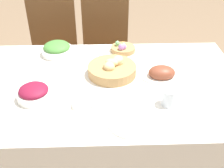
{
  "coord_description": "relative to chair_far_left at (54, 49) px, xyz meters",
  "views": [
    {
      "loc": [
        -0.04,
        -1.42,
        1.68
      ],
      "look_at": [
        0.0,
        -0.08,
        0.77
      ],
      "focal_mm": 45.0,
      "sensor_mm": 36.0,
      "label": 1
    }
  ],
  "objects": [
    {
      "name": "ground_plane",
      "position": [
        0.49,
        -0.88,
        -0.51
      ],
      "size": [
        12.0,
        12.0,
        0.0
      ],
      "primitive_type": "plane",
      "color": "#7F664C"
    },
    {
      "name": "fork",
      "position": [
        0.44,
        -1.25,
        0.22
      ],
      "size": [
        0.01,
        0.18,
        0.0
      ],
      "rotation": [
        0.0,
        0.0,
        0.02
      ],
      "color": "silver",
      "rests_on": "dining_table"
    },
    {
      "name": "beet_salad_bowl",
      "position": [
        0.06,
        -1.03,
        0.26
      ],
      "size": [
        0.19,
        0.19,
        0.08
      ],
      "color": "white",
      "rests_on": "dining_table"
    },
    {
      "name": "egg_basket",
      "position": [
        0.59,
        -0.48,
        0.24
      ],
      "size": [
        0.18,
        0.18,
        0.08
      ],
      "color": "#AD8451",
      "rests_on": "dining_table"
    },
    {
      "name": "spoon",
      "position": [
        0.75,
        -1.25,
        0.22
      ],
      "size": [
        0.01,
        0.18,
        0.0
      ],
      "rotation": [
        0.0,
        0.0,
        -0.02
      ],
      "color": "silver",
      "rests_on": "dining_table"
    },
    {
      "name": "chair_far_center",
      "position": [
        0.46,
        0.0,
        0.0
      ],
      "size": [
        0.44,
        0.44,
        0.96
      ],
      "rotation": [
        0.0,
        0.0,
        -0.06
      ],
      "color": "brown",
      "rests_on": "ground"
    },
    {
      "name": "chair_far_left",
      "position": [
        0.0,
        0.0,
        0.0
      ],
      "size": [
        0.46,
        0.46,
        0.96
      ],
      "rotation": [
        0.0,
        0.0,
        0.1
      ],
      "color": "brown",
      "rests_on": "ground"
    },
    {
      "name": "dinner_plate",
      "position": [
        0.58,
        -1.25,
        0.22
      ],
      "size": [
        0.23,
        0.23,
        0.01
      ],
      "color": "white",
      "rests_on": "dining_table"
    },
    {
      "name": "drinking_cup",
      "position": [
        0.8,
        -1.11,
        0.26
      ],
      "size": [
        0.08,
        0.08,
        0.1
      ],
      "color": "silver",
      "rests_on": "dining_table"
    },
    {
      "name": "dining_table",
      "position": [
        0.49,
        -0.88,
        -0.15
      ],
      "size": [
        1.64,
        1.04,
        0.73
      ],
      "color": "white",
      "rests_on": "ground"
    },
    {
      "name": "ham_platter",
      "position": [
        0.81,
        -0.84,
        0.24
      ],
      "size": [
        0.26,
        0.18,
        0.09
      ],
      "color": "white",
      "rests_on": "dining_table"
    },
    {
      "name": "green_salad_bowl",
      "position": [
        0.12,
        -0.5,
        0.26
      ],
      "size": [
        0.22,
        0.22,
        0.09
      ],
      "color": "white",
      "rests_on": "dining_table"
    },
    {
      "name": "bread_basket",
      "position": [
        0.5,
        -0.79,
        0.26
      ],
      "size": [
        0.3,
        0.3,
        0.11
      ],
      "color": "#AD8451",
      "rests_on": "dining_table"
    },
    {
      "name": "butter_dish",
      "position": [
        0.33,
        -1.11,
        0.23
      ],
      "size": [
        0.1,
        0.06,
        0.03
      ],
      "color": "white",
      "rests_on": "dining_table"
    },
    {
      "name": "knife",
      "position": [
        0.72,
        -1.25,
        0.22
      ],
      "size": [
        0.01,
        0.18,
        0.0
      ],
      "rotation": [
        0.0,
        0.0,
        0.02
      ],
      "color": "silver",
      "rests_on": "dining_table"
    }
  ]
}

